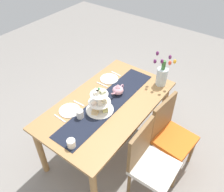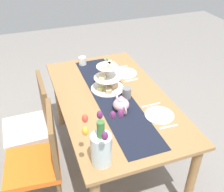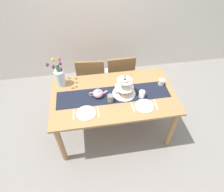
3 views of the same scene
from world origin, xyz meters
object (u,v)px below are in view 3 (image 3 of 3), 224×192
Objects in this scene: tiered_cake_stand at (124,88)px; tulip_vase at (60,76)px; fork_right at (133,107)px; knife_right at (156,105)px; dining_table at (113,100)px; chair_left at (92,78)px; dinner_plate_right at (145,106)px; fork_left at (74,115)px; dinner_plate_left at (86,113)px; knife_left at (98,112)px; chair_right at (120,75)px; mug_grey at (110,98)px; mug_white_text at (142,94)px; cream_jug at (161,82)px; teapot at (98,93)px.

tiered_cake_stand is 0.75× the size of tulip_vase.
fork_right is 0.29m from knife_right.
tiered_cake_stand is (0.14, -0.00, 0.21)m from dining_table.
chair_left is 1.07m from fork_right.
dinner_plate_right reaches higher than knife_right.
chair_left is 6.07× the size of fork_left.
fork_left is (0.15, -0.57, -0.14)m from tulip_vase.
dinner_plate_left is 0.15m from knife_left.
fork_left is at bearing 180.00° from dinner_plate_right.
chair_right is at bearing 88.82° from fork_right.
dinner_plate_right is at bearing 0.00° from dinner_plate_left.
fork_right is (0.57, 0.00, -0.00)m from dinner_plate_left.
fork_left is 0.71m from fork_right.
tulip_vase is at bearing 145.51° from mug_grey.
dining_table is at bearing 61.74° from mug_grey.
tulip_vase is at bearing 158.79° from tiered_cake_stand.
dinner_plate_right is 2.42× the size of mug_grey.
dining_table is 16.94× the size of mug_white_text.
dinner_plate_left is at bearing 180.00° from fork_right.
tiered_cake_stand is at bearing -21.21° from tulip_vase.
mug_grey reaches higher than dinner_plate_right.
cream_jug is 1.10m from dinner_plate_left.
teapot is 0.18m from mug_grey.
cream_jug is 0.48m from dinner_plate_right.
dining_table is 0.74m from chair_left.
chair_left is 9.58× the size of mug_grey.
teapot is at bearing -121.38° from chair_right.
knife_right is (0.49, -0.26, 0.11)m from dining_table.
mug_white_text reaches higher than dinner_plate_left.
mug_white_text is (0.72, 0.16, 0.04)m from dinner_plate_left.
teapot is (-0.20, 0.00, 0.17)m from dining_table.
knife_left is (-0.90, -0.35, -0.04)m from cream_jug.
knife_left is at bearing -138.26° from mug_grey.
mug_grey is (-0.20, -0.11, -0.05)m from tiered_cake_stand.
chair_right is at bearing 52.07° from fork_left.
dinner_plate_left is at bearing -97.38° from chair_left.
dinner_plate_left is 1.53× the size of fork_right.
tiered_cake_stand is 1.32× the size of dinner_plate_left.
teapot is 0.88m from cream_jug.
teapot is at bearing 56.38° from dinner_plate_left.
mug_white_text is at bearing 131.19° from knife_right.
tulip_vase is 4.29× the size of mug_grey.
mug_white_text is at bearing 12.57° from dinner_plate_left.
knife_left is (-0.37, -0.26, -0.10)m from tiered_cake_stand.
mug_white_text is at bearing 1.48° from mug_grey.
mug_white_text is (0.55, -0.10, -0.01)m from teapot.
dinner_plate_left is at bearing -153.39° from tiered_cake_stand.
mug_white_text reaches higher than knife_right.
teapot is 1.40× the size of knife_left.
mug_grey is at bearing 18.10° from fork_left.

